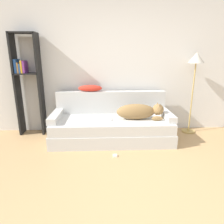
{
  "coord_description": "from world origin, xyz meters",
  "views": [
    {
      "loc": [
        -0.33,
        -1.69,
        1.51
      ],
      "look_at": [
        -0.19,
        1.61,
        0.56
      ],
      "focal_mm": 32.0,
      "sensor_mm": 36.0,
      "label": 1
    }
  ],
  "objects": [
    {
      "name": "couch_backrest",
      "position": [
        -0.19,
        2.08,
        0.62
      ],
      "size": [
        2.09,
        0.15,
        0.43
      ],
      "color": "silver",
      "rests_on": "couch"
    },
    {
      "name": "bookshelf",
      "position": [
        -1.75,
        2.11,
        1.06
      ],
      "size": [
        0.47,
        0.26,
        1.89
      ],
      "color": "black",
      "rests_on": "ground_plane"
    },
    {
      "name": "dog",
      "position": [
        0.3,
        1.65,
        0.55
      ],
      "size": [
        0.83,
        0.24,
        0.29
      ],
      "color": "olive",
      "rests_on": "couch"
    },
    {
      "name": "floor_lamp",
      "position": [
        1.38,
        2.03,
        1.3
      ],
      "size": [
        0.29,
        0.29,
        1.55
      ],
      "color": "tan",
      "rests_on": "ground_plane"
    },
    {
      "name": "couch",
      "position": [
        -0.19,
        1.7,
        0.2
      ],
      "size": [
        2.13,
        0.9,
        0.41
      ],
      "color": "silver",
      "rests_on": "ground_plane"
    },
    {
      "name": "power_adapter",
      "position": [
        -0.17,
        1.07,
        0.01
      ],
      "size": [
        0.06,
        0.06,
        0.03
      ],
      "color": "white",
      "rests_on": "ground_plane"
    },
    {
      "name": "wall_back",
      "position": [
        0.0,
        2.29,
        1.35
      ],
      "size": [
        8.1,
        0.06,
        2.7
      ],
      "color": "silver",
      "rests_on": "ground_plane"
    },
    {
      "name": "couch_arm_left",
      "position": [
        -1.18,
        1.7,
        0.46
      ],
      "size": [
        0.15,
        0.71,
        0.11
      ],
      "color": "silver",
      "rests_on": "couch"
    },
    {
      "name": "ground_plane",
      "position": [
        0.0,
        0.0,
        0.0
      ],
      "size": [
        20.0,
        20.0,
        0.0
      ],
      "primitive_type": "plane",
      "color": "tan"
    },
    {
      "name": "couch_arm_right",
      "position": [
        0.8,
        1.7,
        0.46
      ],
      "size": [
        0.15,
        0.71,
        0.11
      ],
      "color": "silver",
      "rests_on": "couch"
    },
    {
      "name": "throw_pillow",
      "position": [
        -0.59,
        2.09,
        0.9
      ],
      "size": [
        0.45,
        0.16,
        0.12
      ],
      "color": "red",
      "rests_on": "couch_backrest"
    },
    {
      "name": "laptop",
      "position": [
        -0.35,
        1.65,
        0.42
      ],
      "size": [
        0.32,
        0.27,
        0.02
      ],
      "rotation": [
        0.0,
        0.0,
        0.09
      ],
      "color": "silver",
      "rests_on": "couch"
    }
  ]
}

